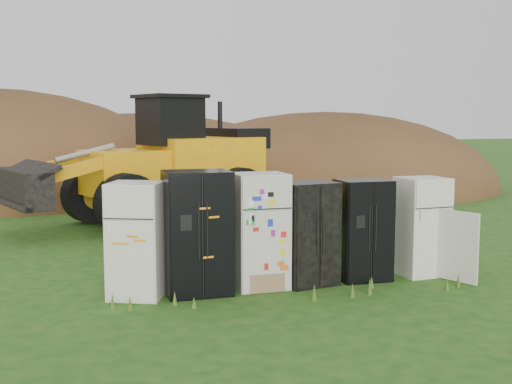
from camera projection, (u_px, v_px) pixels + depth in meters
ground at (288, 285)px, 10.45m from camera, size 120.00×120.00×0.00m
fridge_leftmost at (136, 240)px, 9.66m from camera, size 1.00×0.98×1.75m
fridge_black_side at (197, 232)px, 9.86m from camera, size 1.00×0.80×1.90m
fridge_sticker at (260, 231)px, 10.22m from camera, size 0.83×0.76×1.84m
fridge_dark_mid at (307, 233)px, 10.42m from camera, size 0.96×0.83×1.68m
fridge_black_right at (363, 230)px, 10.75m from camera, size 0.87×0.74×1.68m
fridge_open_door at (421, 226)px, 11.06m from camera, size 0.80×0.74×1.69m
wheel_loader at (142, 160)px, 16.10m from camera, size 7.34×4.86×3.29m
dirt_mound_right at (326, 191)px, 23.72m from camera, size 13.46×9.87×5.84m
dirt_mound_back at (135, 182)px, 27.00m from camera, size 16.63×11.09×5.78m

